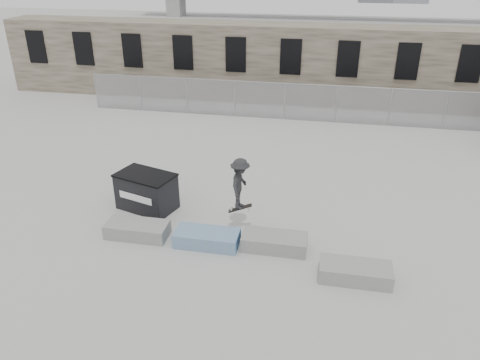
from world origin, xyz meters
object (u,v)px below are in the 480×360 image
(planter_center_left, at_px, (207,238))
(dumpster, at_px, (147,191))
(planter_center_right, at_px, (274,241))
(planter_offset, at_px, (355,272))
(skateboarder, at_px, (240,184))
(planter_far_left, at_px, (137,229))

(planter_center_left, relative_size, dumpster, 0.87)
(planter_center_right, relative_size, planter_offset, 1.00)
(planter_center_left, bearing_deg, planter_center_right, 5.45)
(dumpster, distance_m, skateboarder, 3.74)
(planter_far_left, distance_m, dumpster, 1.89)
(planter_center_right, xyz_separation_m, dumpster, (-4.79, 1.67, 0.42))
(planter_offset, height_order, skateboarder, skateboarder)
(planter_far_left, bearing_deg, planter_offset, -7.71)
(planter_center_left, distance_m, planter_offset, 4.60)
(planter_far_left, xyz_separation_m, planter_center_left, (2.34, -0.06, 0.00))
(dumpster, relative_size, skateboarder, 1.21)
(planter_offset, distance_m, skateboarder, 4.43)
(planter_center_right, distance_m, dumpster, 5.09)
(planter_far_left, distance_m, planter_center_right, 4.45)
(skateboarder, bearing_deg, dumpster, 80.75)
(planter_center_right, height_order, planter_offset, same)
(planter_offset, xyz_separation_m, dumpster, (-7.21, 2.74, 0.42))
(planter_far_left, xyz_separation_m, planter_offset, (6.86, -0.93, 0.00))
(planter_far_left, distance_m, skateboarder, 3.64)
(planter_far_left, relative_size, skateboarder, 1.06)
(planter_center_left, height_order, planter_center_right, same)
(planter_center_right, bearing_deg, planter_offset, -23.88)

